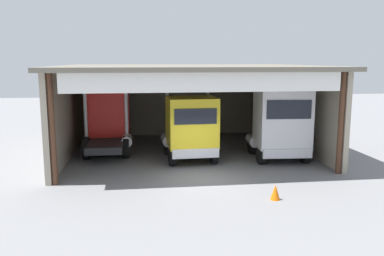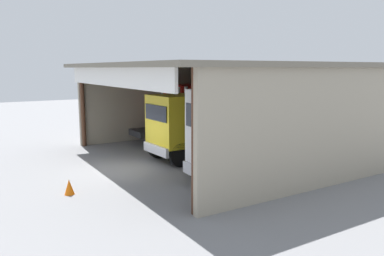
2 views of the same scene
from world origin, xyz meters
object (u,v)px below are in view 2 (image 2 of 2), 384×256
at_px(truck_white_left_bay, 229,137).
at_px(truck_yellow_yard_outside, 182,126).
at_px(oil_drum, 308,145).
at_px(tool_cart, 297,145).
at_px(truck_red_center_bay, 185,112).
at_px(traffic_cone, 69,187).

bearing_deg(truck_white_left_bay, truck_yellow_yard_outside, -2.48).
bearing_deg(oil_drum, tool_cart, -102.79).
distance_m(truck_red_center_bay, truck_white_left_bay, 9.23).
height_order(truck_red_center_bay, traffic_cone, truck_red_center_bay).
bearing_deg(tool_cart, traffic_cone, -89.00).
xyz_separation_m(truck_white_left_bay, traffic_cone, (-2.12, -5.58, -1.64)).
bearing_deg(oil_drum, truck_red_center_bay, -149.77).
distance_m(tool_cart, traffic_cone, 11.84).
xyz_separation_m(truck_yellow_yard_outside, truck_white_left_bay, (4.48, -0.49, 0.22)).
height_order(truck_yellow_yard_outside, truck_white_left_bay, truck_white_left_bay).
xyz_separation_m(truck_red_center_bay, tool_cart, (6.35, 3.12, -1.34)).
bearing_deg(truck_red_center_bay, truck_yellow_yard_outside, -32.09).
bearing_deg(traffic_cone, tool_cart, 91.00).
bearing_deg(traffic_cone, truck_red_center_bay, 126.97).
height_order(truck_white_left_bay, oil_drum, truck_white_left_bay).
relative_size(truck_red_center_bay, oil_drum, 5.33).
distance_m(truck_yellow_yard_outside, traffic_cone, 6.66).
distance_m(truck_red_center_bay, truck_yellow_yard_outside, 4.97).
height_order(truck_red_center_bay, truck_yellow_yard_outside, truck_yellow_yard_outside).
relative_size(truck_red_center_bay, traffic_cone, 8.95).
bearing_deg(oil_drum, truck_white_left_bay, -72.58).
bearing_deg(truck_red_center_bay, tool_cart, 26.33).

